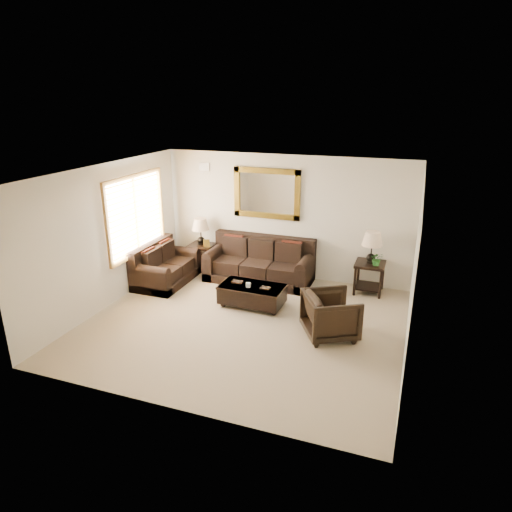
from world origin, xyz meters
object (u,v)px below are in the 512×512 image
at_px(coffee_table, 252,293).
at_px(armchair, 331,313).
at_px(loveseat, 164,268).
at_px(sofa, 260,265).
at_px(end_table_left, 201,237).
at_px(end_table_right, 371,253).

relative_size(coffee_table, armchair, 1.48).
distance_m(loveseat, coffee_table, 2.27).
xyz_separation_m(loveseat, armchair, (3.86, -1.13, 0.11)).
bearing_deg(armchair, coffee_table, 38.54).
bearing_deg(sofa, end_table_left, 174.82).
xyz_separation_m(coffee_table, armchair, (1.64, -0.66, 0.16)).
bearing_deg(end_table_right, sofa, -177.12).
relative_size(sofa, end_table_left, 1.88).
bearing_deg(end_table_right, loveseat, -167.41).
distance_m(sofa, end_table_right, 2.40).
height_order(loveseat, armchair, loveseat).
height_order(loveseat, coffee_table, loveseat).
bearing_deg(coffee_table, end_table_left, 142.62).
height_order(coffee_table, armchair, armchair).
height_order(sofa, armchair, sofa).
xyz_separation_m(end_table_right, armchair, (-0.39, -2.08, -0.43)).
distance_m(end_table_left, end_table_right, 3.82).
distance_m(sofa, armchair, 2.76).
height_order(end_table_right, armchair, end_table_right).
relative_size(loveseat, armchair, 1.81).
height_order(loveseat, end_table_left, end_table_left).
height_order(sofa, loveseat, sofa).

